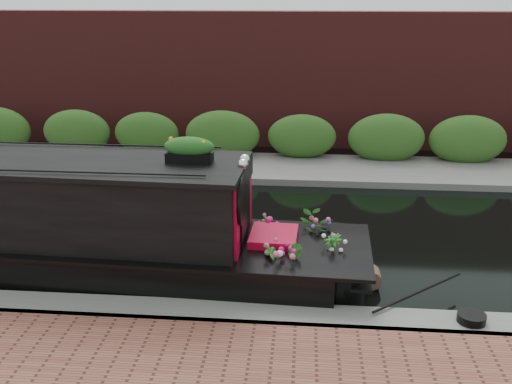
{
  "coord_description": "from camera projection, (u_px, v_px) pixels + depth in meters",
  "views": [
    {
      "loc": [
        2.27,
        -10.34,
        4.58
      ],
      "look_at": [
        1.42,
        -0.6,
        1.11
      ],
      "focal_mm": 40.0,
      "sensor_mm": 36.0,
      "label": 1
    }
  ],
  "objects": [
    {
      "name": "near_bank_coping",
      "position": [
        143.0,
        322.0,
        8.33
      ],
      "size": [
        40.0,
        0.6,
        0.5
      ],
      "primitive_type": "cube",
      "color": "slate",
      "rests_on": "ground"
    },
    {
      "name": "coiled_mooring_rope",
      "position": [
        471.0,
        318.0,
        7.86
      ],
      "size": [
        0.39,
        0.39,
        0.12
      ],
      "primitive_type": "cylinder",
      "color": "black",
      "rests_on": "near_bank_coping"
    },
    {
      "name": "ground",
      "position": [
        188.0,
        232.0,
        11.43
      ],
      "size": [
        80.0,
        80.0,
        0.0
      ],
      "primitive_type": "plane",
      "color": "black",
      "rests_on": "ground"
    },
    {
      "name": "rope_fender",
      "position": [
        371.0,
        277.0,
        9.3
      ],
      "size": [
        0.31,
        0.33,
        0.31
      ],
      "primitive_type": "cylinder",
      "rotation": [
        1.57,
        0.0,
        0.0
      ],
      "color": "brown",
      "rests_on": "ground"
    },
    {
      "name": "far_bank_path",
      "position": [
        219.0,
        170.0,
        15.37
      ],
      "size": [
        40.0,
        2.4,
        0.34
      ],
      "primitive_type": "cube",
      "color": "#62625E",
      "rests_on": "ground"
    },
    {
      "name": "narrowboat",
      "position": [
        16.0,
        229.0,
        9.57
      ],
      "size": [
        11.31,
        2.42,
        2.66
      ],
      "rotation": [
        0.0,
        0.0,
        -0.04
      ],
      "color": "black",
      "rests_on": "ground"
    },
    {
      "name": "far_hedge",
      "position": [
        224.0,
        160.0,
        16.21
      ],
      "size": [
        40.0,
        1.1,
        2.8
      ],
      "primitive_type": "cube",
      "color": "#2C571D",
      "rests_on": "ground"
    },
    {
      "name": "far_brick_wall",
      "position": [
        233.0,
        142.0,
        18.19
      ],
      "size": [
        40.0,
        1.0,
        8.0
      ],
      "primitive_type": "cube",
      "color": "#521D1B",
      "rests_on": "ground"
    }
  ]
}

